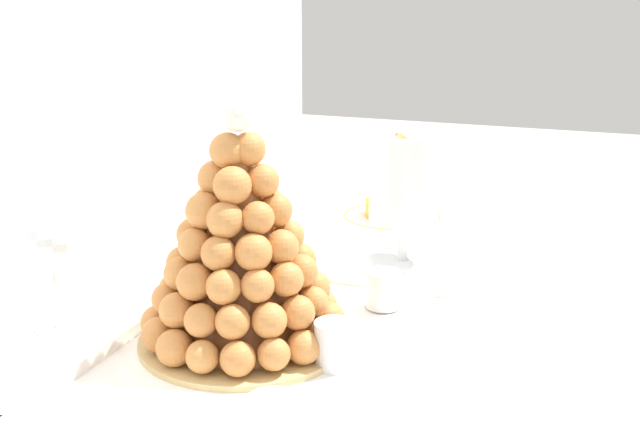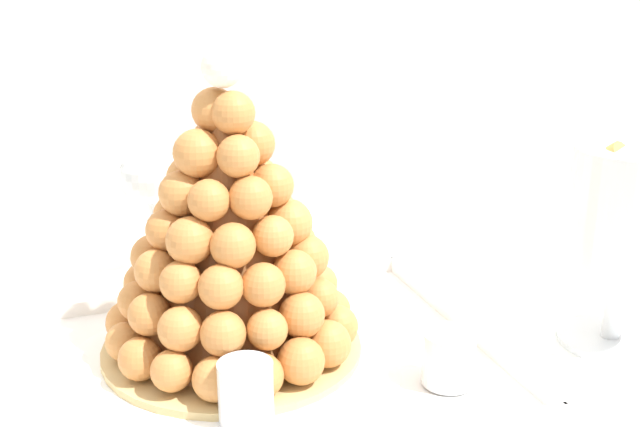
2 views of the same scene
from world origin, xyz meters
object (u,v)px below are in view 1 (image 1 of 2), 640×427
object	(u,v)px
dessert_cup_left	(273,427)
macaron_goblet	(404,181)
croquembouche	(241,253)
wine_glass	(49,242)
serving_tray	(268,354)
dessert_cup_centre	(383,291)
fruit_tart_plate	(392,212)
dessert_cup_mid_left	(334,346)

from	to	relation	value
dessert_cup_left	macaron_goblet	world-z (taller)	macaron_goblet
croquembouche	macaron_goblet	xyz separation A→B (m)	(0.40, -0.11, 0.01)
croquembouche	dessert_cup_left	size ratio (longest dim) A/B	5.39
macaron_goblet	wine_glass	xyz separation A→B (m)	(-0.44, 0.38, -0.02)
macaron_goblet	serving_tray	bearing A→B (deg)	171.22
croquembouche	dessert_cup_left	world-z (taller)	croquembouche
serving_tray	dessert_cup_centre	world-z (taller)	dessert_cup_centre
dessert_cup_centre	serving_tray	bearing A→B (deg)	154.63
dessert_cup_centre	macaron_goblet	world-z (taller)	macaron_goblet
serving_tray	dessert_cup_left	world-z (taller)	dessert_cup_left
fruit_tart_plate	wine_glass	bearing A→B (deg)	157.36
croquembouche	dessert_cup_left	distance (m)	0.28
wine_glass	serving_tray	bearing A→B (deg)	-86.33
dessert_cup_mid_left	dessert_cup_centre	distance (m)	0.21
dessert_cup_left	fruit_tart_plate	world-z (taller)	dessert_cup_left
croquembouche	macaron_goblet	size ratio (longest dim) A/B	1.36
dessert_cup_left	dessert_cup_centre	bearing A→B (deg)	0.57
dessert_cup_centre	macaron_goblet	xyz separation A→B (m)	(0.22, 0.03, 0.11)
dessert_cup_centre	dessert_cup_mid_left	bearing A→B (deg)	179.30
dessert_cup_centre	wine_glass	bearing A→B (deg)	118.46
dessert_cup_centre	fruit_tart_plate	world-z (taller)	dessert_cup_centre
dessert_cup_left	macaron_goblet	xyz separation A→B (m)	(0.62, 0.03, 0.11)
croquembouche	dessert_cup_centre	bearing A→B (deg)	-36.80
serving_tray	wine_glass	bearing A→B (deg)	93.67
dessert_cup_mid_left	wine_glass	bearing A→B (deg)	92.10
dessert_cup_centre	fruit_tart_plate	size ratio (longest dim) A/B	0.27
macaron_goblet	wine_glass	bearing A→B (deg)	139.39
croquembouche	wine_glass	world-z (taller)	croquembouche
dessert_cup_mid_left	dessert_cup_centre	bearing A→B (deg)	-0.70
croquembouche	dessert_cup_mid_left	distance (m)	0.17
croquembouche	wine_glass	distance (m)	0.27
serving_tray	dessert_cup_left	xyz separation A→B (m)	(-0.21, -0.10, 0.03)
macaron_goblet	fruit_tart_plate	size ratio (longest dim) A/B	1.17
serving_tray	fruit_tart_plate	size ratio (longest dim) A/B	2.72
croquembouche	fruit_tart_plate	xyz separation A→B (m)	(0.65, -0.02, -0.12)
dessert_cup_left	fruit_tart_plate	bearing A→B (deg)	7.97
serving_tray	dessert_cup_mid_left	xyz separation A→B (m)	(-0.01, -0.09, 0.03)
dessert_cup_left	dessert_cup_mid_left	size ratio (longest dim) A/B	1.03
serving_tray	dessert_cup_centre	size ratio (longest dim) A/B	10.20
serving_tray	dessert_cup_mid_left	size ratio (longest dim) A/B	9.47
croquembouche	fruit_tart_plate	bearing A→B (deg)	-1.65
dessert_cup_left	wine_glass	world-z (taller)	wine_glass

